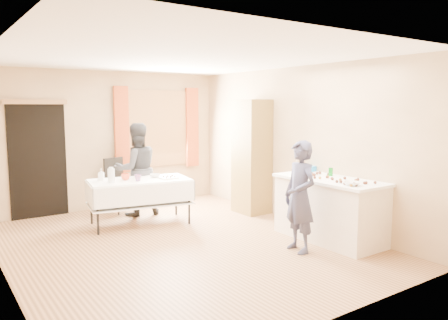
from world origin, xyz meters
TOP-DOWN VIEW (x-y plane):
  - floor at (0.00, 0.00)m, footprint 4.50×5.50m
  - ceiling at (0.00, 0.00)m, footprint 4.50×5.50m
  - wall_back at (0.00, 2.76)m, footprint 4.50×0.02m
  - wall_front at (0.00, -2.76)m, footprint 4.50×0.02m
  - wall_right at (2.26, 0.00)m, footprint 0.02×5.50m
  - window_frame at (1.00, 2.72)m, footprint 1.32×0.06m
  - window_pane at (1.00, 2.71)m, footprint 1.20×0.02m
  - curtain_left at (0.22, 2.67)m, footprint 0.28×0.06m
  - curtain_right at (1.78, 2.67)m, footprint 0.28×0.06m
  - doorway at (-1.30, 2.73)m, footprint 0.95×0.04m
  - door_lintel at (-1.30, 2.70)m, footprint 1.05×0.06m
  - cabinet at (1.99, 0.90)m, footprint 0.50×0.60m
  - counter at (1.89, -1.07)m, footprint 0.78×1.65m
  - party_table at (-0.04, 1.29)m, footprint 1.75×1.10m
  - chair at (0.00, 2.32)m, footprint 0.50×0.50m
  - girl at (1.16, -1.19)m, footprint 0.63×0.49m
  - woman at (0.17, 1.89)m, footprint 0.92×0.77m
  - soda_can at (2.07, -0.91)m, footprint 0.08×0.08m
  - mixing_bowl at (1.68, -1.63)m, footprint 0.34×0.34m
  - foam_block at (1.85, -0.44)m, footprint 0.15×0.10m
  - blue_basket at (2.12, -0.39)m, footprint 0.34×0.28m
  - pitcher at (-0.52, 1.28)m, footprint 0.15×0.15m
  - cup_red at (-0.25, 1.36)m, footprint 0.18×0.18m
  - cup_rainbow at (-0.12, 1.17)m, footprint 0.11×0.11m
  - small_bowl at (0.27, 1.36)m, footprint 0.27×0.27m
  - pastry_tray at (0.41, 1.10)m, footprint 0.29×0.21m
  - bottle at (-0.58, 1.57)m, footprint 0.16×0.16m
  - cake_balls at (1.83, -1.17)m, footprint 0.51×1.09m

SIDE VIEW (x-z plane):
  - floor at x=0.00m, z-range -0.02..0.00m
  - chair at x=0.00m, z-range -0.20..0.79m
  - party_table at x=-0.04m, z-range 0.07..0.82m
  - counter at x=1.89m, z-range 0.00..0.91m
  - girl at x=1.16m, z-range 0.00..1.50m
  - pastry_tray at x=0.41m, z-range 0.75..0.77m
  - small_bowl at x=0.27m, z-range 0.75..0.80m
  - cup_rainbow at x=-0.12m, z-range 0.75..0.85m
  - cup_red at x=-0.25m, z-range 0.75..0.86m
  - woman at x=0.17m, z-range 0.00..1.65m
  - bottle at x=-0.58m, z-range 0.75..0.94m
  - pitcher at x=-0.52m, z-range 0.75..0.97m
  - cake_balls at x=1.83m, z-range 0.91..0.95m
  - mixing_bowl at x=1.68m, z-range 0.91..0.96m
  - foam_block at x=1.85m, z-range 0.91..0.99m
  - blue_basket at x=2.12m, z-range 0.91..0.99m
  - soda_can at x=2.07m, z-range 0.91..1.03m
  - doorway at x=-1.30m, z-range 0.00..2.00m
  - cabinet at x=1.99m, z-range 0.00..2.06m
  - wall_back at x=0.00m, z-range 0.00..2.60m
  - wall_front at x=0.00m, z-range 0.00..2.60m
  - wall_right at x=2.26m, z-range 0.00..2.60m
  - window_frame at x=1.00m, z-range 0.74..2.26m
  - window_pane at x=1.00m, z-range 0.80..2.20m
  - curtain_left at x=0.22m, z-range 0.67..2.33m
  - curtain_right at x=1.78m, z-range 0.67..2.33m
  - door_lintel at x=-1.30m, z-range 1.98..2.06m
  - ceiling at x=0.00m, z-range 2.60..2.62m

